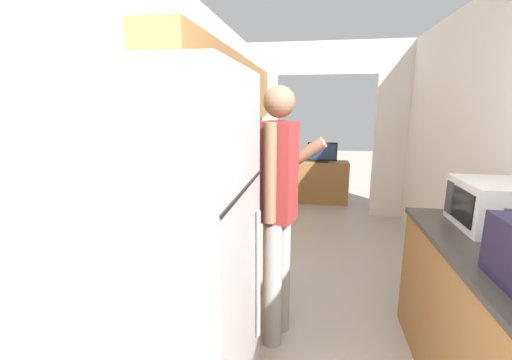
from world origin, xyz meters
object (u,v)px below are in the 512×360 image
Objects in this scene: range_oven at (238,228)px; person at (278,210)px; television at (322,152)px; microwave at (494,206)px; tv_cabinet at (321,182)px; knife at (244,171)px; refrigerator at (167,267)px.

range_oven is 1.14m from person.
person reaches higher than television.
microwave is at bearing -26.67° from range_oven.
microwave reaches higher than tv_cabinet.
knife is at bearing 33.66° from person.
microwave reaches higher than range_oven.
person is at bearing -95.58° from television.
microwave is at bearing -75.07° from person.
microwave is (1.72, 0.81, 0.15)m from refrigerator.
tv_cabinet is (0.35, 3.63, -0.59)m from person.
person is 1.96× the size of tv_cabinet.
knife is (-1.85, 1.54, -0.14)m from microwave.
range_oven is 2.84m from tv_cabinet.
television is 1.43× the size of knife.
knife is at bearing -113.49° from tv_cabinet.
refrigerator reaches higher than television.
person is (0.49, -0.91, 0.49)m from range_oven.
television is (0.84, 2.67, 0.41)m from range_oven.
range_oven is 3.02× the size of knife.
person reaches higher than microwave.
range_oven is 2.14× the size of microwave.
television is at bearing 79.96° from refrigerator.
microwave reaches higher than knife.
range_oven is 0.79m from knife.
range_oven is at bearing -88.39° from knife.
refrigerator is 3.69× the size of microwave.
knife is at bearing 140.15° from microwave.
person reaches higher than knife.
person is at bearing -74.63° from knife.
person is 3.60m from television.
knife reaches higher than tv_cabinet.
range_oven is at bearing 92.00° from refrigerator.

